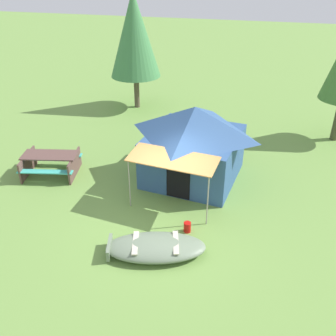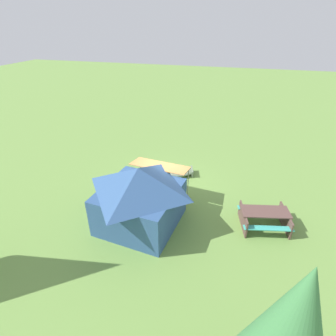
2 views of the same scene
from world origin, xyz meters
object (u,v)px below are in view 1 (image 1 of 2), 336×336
(cooler_box, at_px, (190,187))
(fuel_can, at_px, (187,227))
(picnic_table, at_px, (51,162))
(beached_rowboat, at_px, (155,247))
(pine_tree_back_right, at_px, (134,34))
(canvas_cabin_tent, at_px, (194,142))

(cooler_box, distance_m, fuel_can, 1.97)
(picnic_table, bearing_deg, beached_rowboat, -32.29)
(beached_rowboat, xyz_separation_m, fuel_can, (0.60, 1.06, -0.05))
(beached_rowboat, distance_m, pine_tree_back_right, 11.34)
(beached_rowboat, relative_size, picnic_table, 1.31)
(beached_rowboat, xyz_separation_m, canvas_cabin_tent, (0.13, 4.03, 1.12))
(pine_tree_back_right, bearing_deg, cooler_box, -58.99)
(beached_rowboat, height_order, cooler_box, cooler_box)
(fuel_can, bearing_deg, picnic_table, 160.33)
(canvas_cabin_tent, xyz_separation_m, fuel_can, (0.47, -2.96, -1.17))
(fuel_can, relative_size, pine_tree_back_right, 0.06)
(canvas_cabin_tent, relative_size, fuel_can, 14.38)
(beached_rowboat, bearing_deg, cooler_box, 85.08)
(beached_rowboat, distance_m, picnic_table, 5.51)
(canvas_cabin_tent, bearing_deg, beached_rowboat, -91.88)
(picnic_table, height_order, cooler_box, picnic_table)
(beached_rowboat, xyz_separation_m, cooler_box, (0.26, 3.00, -0.00))
(canvas_cabin_tent, bearing_deg, pine_tree_back_right, 124.29)
(pine_tree_back_right, bearing_deg, picnic_table, -95.26)
(canvas_cabin_tent, height_order, fuel_can, canvas_cabin_tent)
(canvas_cabin_tent, height_order, pine_tree_back_right, pine_tree_back_right)
(fuel_can, bearing_deg, beached_rowboat, -119.46)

